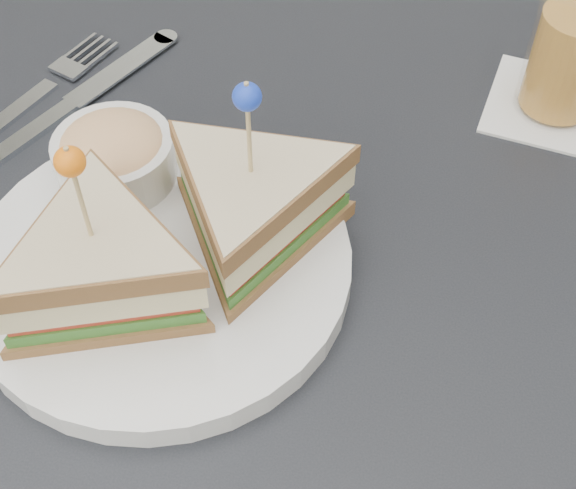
{
  "coord_description": "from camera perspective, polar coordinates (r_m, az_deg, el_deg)",
  "views": [
    {
      "loc": [
        0.07,
        -0.31,
        1.2
      ],
      "look_at": [
        0.01,
        0.01,
        0.8
      ],
      "focal_mm": 50.0,
      "sensor_mm": 36.0,
      "label": 1
    }
  ],
  "objects": [
    {
      "name": "cutlery_fork",
      "position": [
        0.72,
        -17.54,
        10.09
      ],
      "size": [
        0.1,
        0.2,
        0.01
      ],
      "rotation": [
        0.0,
        0.0,
        -0.37
      ],
      "color": "silver",
      "rests_on": "table"
    },
    {
      "name": "drink_set",
      "position": [
        0.68,
        19.58,
        13.02
      ],
      "size": [
        0.12,
        0.12,
        0.14
      ],
      "rotation": [
        0.0,
        0.0,
        -0.17
      ],
      "color": "white",
      "rests_on": "table"
    },
    {
      "name": "plate_meal",
      "position": [
        0.54,
        -8.55,
        0.78
      ],
      "size": [
        0.31,
        0.3,
        0.16
      ],
      "rotation": [
        0.0,
        0.0,
        -0.16
      ],
      "color": "white",
      "rests_on": "table"
    },
    {
      "name": "cutlery_knife",
      "position": [
        0.71,
        -14.59,
        10.01
      ],
      "size": [
        0.11,
        0.2,
        0.01
      ],
      "rotation": [
        0.0,
        0.0,
        -0.45
      ],
      "color": "silver",
      "rests_on": "table"
    },
    {
      "name": "table",
      "position": [
        0.61,
        -1.11,
        -8.11
      ],
      "size": [
        0.8,
        0.8,
        0.75
      ],
      "color": "black",
      "rests_on": "ground"
    }
  ]
}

